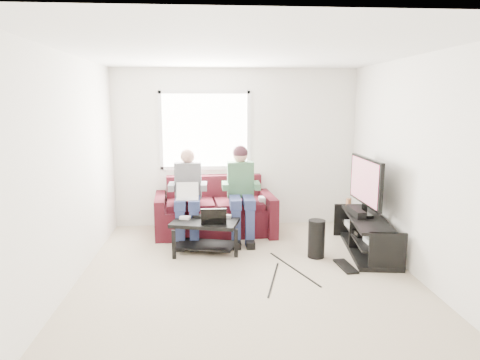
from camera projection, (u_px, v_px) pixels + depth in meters
name	position (u px, v px, depth m)	size (l,w,h in m)	color
floor	(247.00, 277.00, 5.12)	(4.50, 4.50, 0.00)	beige
ceiling	(248.00, 52.00, 4.65)	(4.50, 4.50, 0.00)	white
wall_back	(236.00, 148.00, 7.09)	(4.50, 4.50, 0.00)	white
wall_front	(280.00, 226.00, 2.67)	(4.50, 4.50, 0.00)	white
wall_left	(68.00, 172.00, 4.74)	(4.50, 4.50, 0.00)	white
wall_right	(417.00, 168.00, 5.02)	(4.50, 4.50, 0.00)	white
window	(205.00, 130.00, 6.98)	(1.48, 0.04, 1.28)	white
sofa	(215.00, 212.00, 6.82)	(1.92, 0.99, 0.87)	#441115
person_left	(188.00, 191.00, 6.39)	(0.40, 0.70, 1.36)	navy
person_right	(241.00, 186.00, 6.45)	(0.40, 0.71, 1.41)	navy
laptop_silver	(187.00, 195.00, 6.19)	(0.32, 0.22, 0.24)	silver
coffee_table	(205.00, 229.00, 5.91)	(0.99, 0.74, 0.44)	black
laptop_black	(214.00, 214.00, 5.80)	(0.34, 0.24, 0.24)	black
controller_a	(185.00, 218.00, 5.99)	(0.14, 0.09, 0.04)	silver
controller_b	(198.00, 216.00, 6.06)	(0.14, 0.09, 0.04)	black
controller_c	(226.00, 216.00, 6.06)	(0.14, 0.09, 0.04)	gray
tv_stand	(366.00, 236.00, 5.93)	(0.66, 1.57, 0.50)	black
tv	(366.00, 183.00, 5.89)	(0.12, 1.10, 0.81)	black
soundbar	(356.00, 212.00, 5.96)	(0.12, 0.50, 0.10)	black
drink_cup	(349.00, 202.00, 6.48)	(0.08, 0.08, 0.12)	#AC714A
console_white	(377.00, 240.00, 5.52)	(0.30, 0.22, 0.06)	silver
console_grey	(358.00, 224.00, 6.21)	(0.34, 0.26, 0.08)	gray
console_black	(367.00, 232.00, 5.87)	(0.38, 0.30, 0.07)	black
subwoofer	(316.00, 239.00, 5.72)	(0.23, 0.23, 0.51)	black
keyboard_floor	(346.00, 266.00, 5.40)	(0.16, 0.47, 0.03)	black
end_table	(266.00, 217.00, 6.75)	(0.33, 0.33, 0.59)	black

